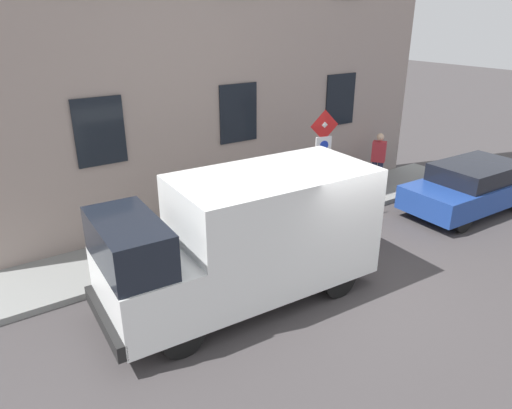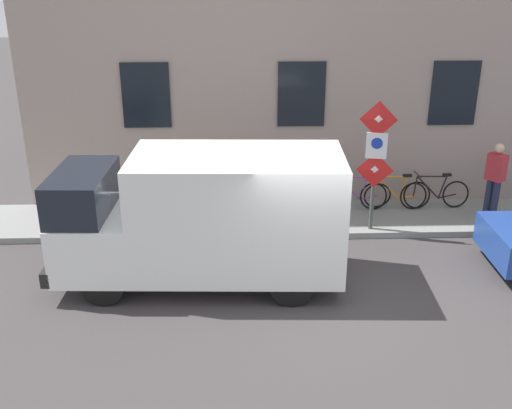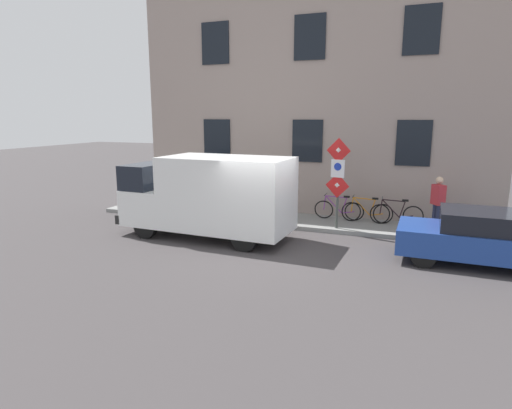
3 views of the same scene
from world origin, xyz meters
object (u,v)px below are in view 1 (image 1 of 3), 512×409
at_px(sign_post_stacked, 323,155).
at_px(bicycle_purple, 289,192).
at_px(parked_hatchback, 472,186).
at_px(delivery_van, 247,237).
at_px(bicycle_black, 338,180).
at_px(pedestrian, 378,159).
at_px(bicycle_orange, 314,186).

height_order(sign_post_stacked, bicycle_purple, sign_post_stacked).
bearing_deg(parked_hatchback, delivery_van, 2.38).
bearing_deg(parked_hatchback, bicycle_black, -51.32).
xyz_separation_m(sign_post_stacked, bicycle_purple, (1.19, 0.13, -1.37)).
bearing_deg(parked_hatchback, pedestrian, -66.48).
bearing_deg(bicycle_orange, bicycle_purple, -1.75).
bearing_deg(pedestrian, sign_post_stacked, 160.63).
height_order(sign_post_stacked, parked_hatchback, sign_post_stacked).
height_order(delivery_van, pedestrian, delivery_van).
height_order(parked_hatchback, bicycle_black, parked_hatchback).
bearing_deg(delivery_van, sign_post_stacked, -149.33).
height_order(sign_post_stacked, bicycle_orange, sign_post_stacked).
xyz_separation_m(bicycle_black, bicycle_purple, (0.00, 1.90, 0.00)).
relative_size(bicycle_black, bicycle_purple, 1.00).
height_order(parked_hatchback, bicycle_purple, parked_hatchback).
bearing_deg(parked_hatchback, bicycle_orange, -41.32).
relative_size(parked_hatchback, pedestrian, 2.35).
height_order(parked_hatchback, pedestrian, pedestrian).
bearing_deg(pedestrian, bicycle_purple, 138.62).
bearing_deg(bicycle_black, bicycle_purple, -4.18).
bearing_deg(bicycle_orange, delivery_van, 33.54).
xyz_separation_m(bicycle_black, bicycle_orange, (0.00, 0.95, 0.00)).
distance_m(bicycle_purple, pedestrian, 3.20).
bearing_deg(pedestrian, parked_hatchback, -101.52).
height_order(parked_hatchback, bicycle_orange, parked_hatchback).
bearing_deg(pedestrian, bicycle_orange, 135.37).
bearing_deg(bicycle_purple, sign_post_stacked, 94.21).
distance_m(delivery_van, bicycle_purple, 4.68).
xyz_separation_m(sign_post_stacked, bicycle_orange, (1.19, -0.83, -1.37)).
relative_size(sign_post_stacked, bicycle_purple, 1.61).
xyz_separation_m(bicycle_black, pedestrian, (-0.41, -1.22, 0.56)).
distance_m(bicycle_orange, bicycle_purple, 0.95).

